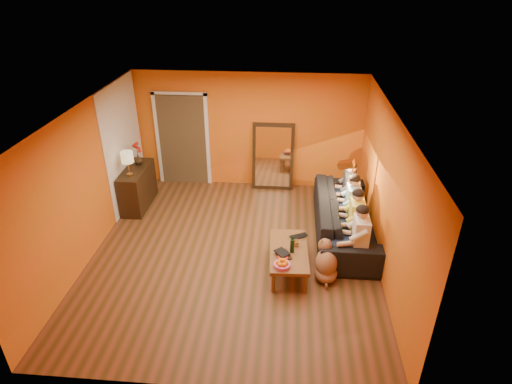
# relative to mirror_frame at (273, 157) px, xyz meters

# --- Properties ---
(room_shell) EXTENTS (5.00, 5.50, 2.60)m
(room_shell) POSITION_rel_mirror_frame_xyz_m (-0.55, -2.26, 0.54)
(room_shell) COLOR brown
(room_shell) RESTS_ON ground
(white_accent) EXTENTS (0.02, 1.90, 2.58)m
(white_accent) POSITION_rel_mirror_frame_xyz_m (-3.04, -0.88, 0.54)
(white_accent) COLOR white
(white_accent) RESTS_ON wall_left
(doorway_recess) EXTENTS (1.06, 0.30, 2.10)m
(doorway_recess) POSITION_rel_mirror_frame_xyz_m (-2.05, 0.20, 0.29)
(doorway_recess) COLOR #3F2D19
(doorway_recess) RESTS_ON floor
(door_jamb_left) EXTENTS (0.08, 0.06, 2.20)m
(door_jamb_left) POSITION_rel_mirror_frame_xyz_m (-2.62, 0.08, 0.29)
(door_jamb_left) COLOR white
(door_jamb_left) RESTS_ON wall_back
(door_jamb_right) EXTENTS (0.08, 0.06, 2.20)m
(door_jamb_right) POSITION_rel_mirror_frame_xyz_m (-1.48, 0.08, 0.29)
(door_jamb_right) COLOR white
(door_jamb_right) RESTS_ON wall_back
(door_header) EXTENTS (1.22, 0.06, 0.08)m
(door_header) POSITION_rel_mirror_frame_xyz_m (-2.05, 0.08, 1.36)
(door_header) COLOR white
(door_header) RESTS_ON wall_back
(mirror_frame) EXTENTS (0.92, 0.27, 1.51)m
(mirror_frame) POSITION_rel_mirror_frame_xyz_m (0.00, 0.00, 0.00)
(mirror_frame) COLOR #312010
(mirror_frame) RESTS_ON floor
(mirror_glass) EXTENTS (0.78, 0.21, 1.35)m
(mirror_glass) POSITION_rel_mirror_frame_xyz_m (0.00, -0.04, 0.00)
(mirror_glass) COLOR white
(mirror_glass) RESTS_ON mirror_frame
(sideboard) EXTENTS (0.44, 1.18, 0.85)m
(sideboard) POSITION_rel_mirror_frame_xyz_m (-2.79, -1.08, -0.34)
(sideboard) COLOR #312010
(sideboard) RESTS_ON floor
(table_lamp) EXTENTS (0.24, 0.24, 0.51)m
(table_lamp) POSITION_rel_mirror_frame_xyz_m (-2.79, -1.38, 0.34)
(table_lamp) COLOR beige
(table_lamp) RESTS_ON sideboard
(sofa) EXTENTS (2.67, 1.04, 0.78)m
(sofa) POSITION_rel_mirror_frame_xyz_m (1.45, -1.85, -0.37)
(sofa) COLOR black
(sofa) RESTS_ON floor
(coffee_table) EXTENTS (0.67, 1.25, 0.42)m
(coffee_table) POSITION_rel_mirror_frame_xyz_m (0.42, -3.02, -0.55)
(coffee_table) COLOR brown
(coffee_table) RESTS_ON floor
(floor_lamp) EXTENTS (0.36, 0.32, 1.44)m
(floor_lamp) POSITION_rel_mirror_frame_xyz_m (1.52, -1.64, -0.04)
(floor_lamp) COLOR #BF8238
(floor_lamp) RESTS_ON floor
(dog) EXTENTS (0.58, 0.69, 0.69)m
(dog) POSITION_rel_mirror_frame_xyz_m (1.04, -3.14, -0.42)
(dog) COLOR #946143
(dog) RESTS_ON floor
(person_far_left) EXTENTS (0.70, 0.44, 1.22)m
(person_far_left) POSITION_rel_mirror_frame_xyz_m (1.58, -2.85, -0.15)
(person_far_left) COLOR beige
(person_far_left) RESTS_ON sofa
(person_mid_left) EXTENTS (0.70, 0.44, 1.22)m
(person_mid_left) POSITION_rel_mirror_frame_xyz_m (1.58, -2.30, -0.15)
(person_mid_left) COLOR #D7CE47
(person_mid_left) RESTS_ON sofa
(person_mid_right) EXTENTS (0.70, 0.44, 1.22)m
(person_mid_right) POSITION_rel_mirror_frame_xyz_m (1.58, -1.75, -0.15)
(person_mid_right) COLOR #9BCBEF
(person_mid_right) RESTS_ON sofa
(person_far_right) EXTENTS (0.70, 0.44, 1.22)m
(person_far_right) POSITION_rel_mirror_frame_xyz_m (1.58, -1.20, -0.15)
(person_far_right) COLOR #343539
(person_far_right) RESTS_ON sofa
(fruit_bowl) EXTENTS (0.26, 0.26, 0.16)m
(fruit_bowl) POSITION_rel_mirror_frame_xyz_m (0.32, -3.47, -0.26)
(fruit_bowl) COLOR #D64B96
(fruit_bowl) RESTS_ON coffee_table
(wine_bottle) EXTENTS (0.07, 0.07, 0.31)m
(wine_bottle) POSITION_rel_mirror_frame_xyz_m (0.47, -3.07, -0.18)
(wine_bottle) COLOR black
(wine_bottle) RESTS_ON coffee_table
(tumbler) EXTENTS (0.13, 0.13, 0.10)m
(tumbler) POSITION_rel_mirror_frame_xyz_m (0.54, -2.90, -0.29)
(tumbler) COLOR #B27F3F
(tumbler) RESTS_ON coffee_table
(laptop) EXTENTS (0.38, 0.33, 0.03)m
(laptop) POSITION_rel_mirror_frame_xyz_m (0.60, -2.67, -0.33)
(laptop) COLOR black
(laptop) RESTS_ON coffee_table
(book_lower) EXTENTS (0.29, 0.33, 0.03)m
(book_lower) POSITION_rel_mirror_frame_xyz_m (0.24, -3.22, -0.33)
(book_lower) COLOR #312010
(book_lower) RESTS_ON coffee_table
(book_mid) EXTENTS (0.20, 0.25, 0.02)m
(book_mid) POSITION_rel_mirror_frame_xyz_m (0.25, -3.21, -0.31)
(book_mid) COLOR #AC1E13
(book_mid) RESTS_ON book_lower
(book_upper) EXTENTS (0.29, 0.30, 0.02)m
(book_upper) POSITION_rel_mirror_frame_xyz_m (0.24, -3.23, -0.29)
(book_upper) COLOR black
(book_upper) RESTS_ON book_mid
(vase) EXTENTS (0.19, 0.19, 0.20)m
(vase) POSITION_rel_mirror_frame_xyz_m (-2.79, -0.83, 0.19)
(vase) COLOR #312010
(vase) RESTS_ON sideboard
(flowers) EXTENTS (0.17, 0.17, 0.51)m
(flowers) POSITION_rel_mirror_frame_xyz_m (-2.79, -0.83, 0.47)
(flowers) COLOR #AC1E13
(flowers) RESTS_ON vase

